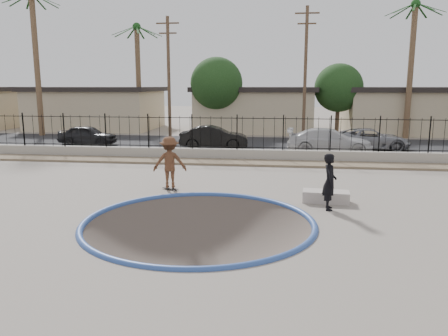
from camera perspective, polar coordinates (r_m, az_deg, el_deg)
ground at (r=25.95m, az=2.05°, el=-0.71°), size 120.00×120.00×2.20m
bowl_pit at (r=13.19m, az=-3.30°, el=-7.17°), size 6.84×6.84×1.80m
coping_ring at (r=13.19m, az=-3.30°, el=-7.17°), size 7.04×7.04×0.20m
rock_strip at (r=23.00m, az=1.41°, el=0.74°), size 42.00×1.60×0.11m
retaining_wall at (r=24.04m, az=1.69°, el=1.76°), size 42.00×0.45×0.60m
fence at (r=23.88m, az=1.71°, el=4.61°), size 40.00×0.04×1.80m
street at (r=30.68m, az=2.95°, el=3.18°), size 90.00×8.00×0.04m
house_west at (r=43.50m, az=-16.25°, el=7.59°), size 11.60×8.60×3.90m
house_center at (r=39.95m, az=4.07°, el=7.74°), size 10.60×8.60×3.90m
house_east at (r=41.54m, az=23.88°, el=6.97°), size 12.60×8.60×3.90m
palm_left at (r=38.74m, az=-23.52°, el=15.67°), size 2.30×2.30×11.30m
palm_mid at (r=39.41m, az=-11.22°, el=14.39°), size 2.30×2.30×9.30m
palm_right at (r=36.76m, az=23.44°, el=15.01°), size 2.30×2.30×10.30m
utility_pole_left at (r=33.40m, az=-7.22°, el=11.78°), size 1.70×0.24×9.00m
utility_pole_mid at (r=32.38m, az=10.57°, el=12.17°), size 1.70×0.24×9.50m
street_tree_left at (r=36.72m, az=-0.98°, el=10.96°), size 4.32×4.32×6.36m
street_tree_mid at (r=37.61m, az=14.75°, el=10.08°), size 3.96×3.96×5.83m
skater at (r=17.15m, az=-7.10°, el=0.42°), size 1.42×0.99×2.01m
skateboard at (r=17.34m, az=-7.02°, el=-2.68°), size 0.72×0.46×0.06m
videographer at (r=14.73m, az=13.63°, el=-1.76°), size 0.45×0.69×1.88m
concrete_ledge at (r=15.81m, az=13.15°, el=-3.65°), size 1.65×0.83×0.40m
car_a at (r=31.40m, az=-17.38°, el=4.13°), size 3.91×1.59×1.33m
car_b at (r=28.23m, az=-1.34°, el=4.04°), size 4.47×1.87×1.44m
car_c at (r=27.09m, az=13.62°, el=3.48°), size 5.15×2.32×1.46m
car_d at (r=29.07m, az=18.57°, el=3.59°), size 4.88×2.27×1.35m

